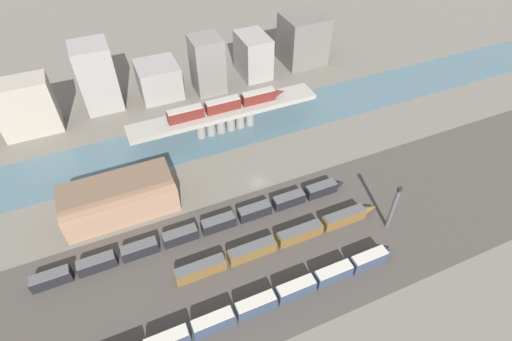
{
  "coord_description": "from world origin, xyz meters",
  "views": [
    {
      "loc": [
        -33.48,
        -75.36,
        83.23
      ],
      "look_at": [
        0.0,
        1.59,
        3.31
      ],
      "focal_mm": 28.0,
      "sensor_mm": 36.0,
      "label": 1
    }
  ],
  "objects_px": {
    "train_on_bridge": "(227,104)",
    "warehouse_building": "(119,197)",
    "train_yard_far": "(204,228)",
    "train_yard_near": "(239,312)",
    "train_yard_mid": "(282,240)",
    "signal_tower": "(393,208)"
  },
  "relations": [
    {
      "from": "train_yard_near",
      "to": "train_yard_mid",
      "type": "xyz_separation_m",
      "value": [
        16.96,
        13.63,
        -0.24
      ]
    },
    {
      "from": "train_on_bridge",
      "to": "train_yard_far",
      "type": "distance_m",
      "value": 44.61
    },
    {
      "from": "train_on_bridge",
      "to": "signal_tower",
      "type": "bearing_deg",
      "value": -67.0
    },
    {
      "from": "warehouse_building",
      "to": "train_yard_mid",
      "type": "bearing_deg",
      "value": -38.94
    },
    {
      "from": "train_on_bridge",
      "to": "train_yard_near",
      "type": "distance_m",
      "value": 67.43
    },
    {
      "from": "train_yard_mid",
      "to": "train_yard_far",
      "type": "xyz_separation_m",
      "value": [
        -16.67,
        11.41,
        -0.04
      ]
    },
    {
      "from": "train_on_bridge",
      "to": "train_yard_far",
      "type": "bearing_deg",
      "value": -118.73
    },
    {
      "from": "train_on_bridge",
      "to": "train_yard_near",
      "type": "height_order",
      "value": "train_on_bridge"
    },
    {
      "from": "train_yard_near",
      "to": "train_yard_mid",
      "type": "relative_size",
      "value": 1.45
    },
    {
      "from": "signal_tower",
      "to": "train_yard_mid",
      "type": "bearing_deg",
      "value": 168.22
    },
    {
      "from": "warehouse_building",
      "to": "signal_tower",
      "type": "xyz_separation_m",
      "value": [
        62.82,
        -33.97,
        2.32
      ]
    },
    {
      "from": "train_on_bridge",
      "to": "train_yard_mid",
      "type": "height_order",
      "value": "train_on_bridge"
    },
    {
      "from": "train_yard_near",
      "to": "warehouse_building",
      "type": "relative_size",
      "value": 2.77
    },
    {
      "from": "train_yard_far",
      "to": "signal_tower",
      "type": "bearing_deg",
      "value": -21.11
    },
    {
      "from": "train_yard_mid",
      "to": "signal_tower",
      "type": "distance_m",
      "value": 29.11
    },
    {
      "from": "train_yard_near",
      "to": "train_on_bridge",
      "type": "bearing_deg",
      "value": 71.41
    },
    {
      "from": "train_yard_mid",
      "to": "warehouse_building",
      "type": "xyz_separation_m",
      "value": [
        -34.82,
        28.13,
        3.04
      ]
    },
    {
      "from": "train_on_bridge",
      "to": "warehouse_building",
      "type": "relative_size",
      "value": 1.38
    },
    {
      "from": "train_yard_far",
      "to": "train_yard_near",
      "type": "bearing_deg",
      "value": -90.67
    },
    {
      "from": "train_yard_near",
      "to": "signal_tower",
      "type": "distance_m",
      "value": 45.92
    },
    {
      "from": "train_yard_far",
      "to": "signal_tower",
      "type": "xyz_separation_m",
      "value": [
        44.68,
        -17.25,
        5.41
      ]
    },
    {
      "from": "train_yard_near",
      "to": "signal_tower",
      "type": "relative_size",
      "value": 5.56
    }
  ]
}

